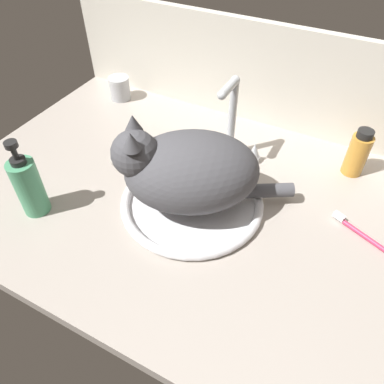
# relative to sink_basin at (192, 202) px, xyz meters

# --- Properties ---
(countertop) EXTENTS (1.13, 0.74, 0.03)m
(countertop) POSITION_rel_sink_basin_xyz_m (-0.02, 0.02, -0.02)
(countertop) COLOR #ADA399
(countertop) RESTS_ON ground
(backsplash_wall) EXTENTS (1.13, 0.02, 0.31)m
(backsplash_wall) POSITION_rel_sink_basin_xyz_m (-0.02, 0.40, 0.12)
(backsplash_wall) COLOR silver
(backsplash_wall) RESTS_ON ground
(sink_basin) EXTENTS (0.33, 0.33, 0.02)m
(sink_basin) POSITION_rel_sink_basin_xyz_m (0.00, 0.00, 0.00)
(sink_basin) COLOR white
(sink_basin) RESTS_ON countertop
(faucet) EXTENTS (0.17, 0.10, 0.22)m
(faucet) POSITION_rel_sink_basin_xyz_m (0.00, 0.20, 0.08)
(faucet) COLOR silver
(faucet) RESTS_ON countertop
(cat) EXTENTS (0.38, 0.32, 0.20)m
(cat) POSITION_rel_sink_basin_xyz_m (-0.01, -0.01, 0.10)
(cat) COLOR #4C4C51
(cat) RESTS_ON sink_basin
(soap_pump_bottle) EXTENTS (0.06, 0.06, 0.19)m
(soap_pump_bottle) POSITION_rel_sink_basin_xyz_m (-0.30, -0.17, 0.06)
(soap_pump_bottle) COLOR #4C9E70
(soap_pump_bottle) RESTS_ON countertop
(amber_bottle) EXTENTS (0.05, 0.05, 0.12)m
(amber_bottle) POSITION_rel_sink_basin_xyz_m (0.30, 0.29, 0.05)
(amber_bottle) COLOR gold
(amber_bottle) RESTS_ON countertop
(metal_jar) EXTENTS (0.06, 0.06, 0.07)m
(metal_jar) POSITION_rel_sink_basin_xyz_m (-0.42, 0.31, 0.03)
(metal_jar) COLOR #B2B5BA
(metal_jar) RESTS_ON countertop
(toothbrush) EXTENTS (0.18, 0.08, 0.02)m
(toothbrush) POSITION_rel_sink_basin_xyz_m (0.38, 0.08, -0.00)
(toothbrush) COLOR #D83359
(toothbrush) RESTS_ON countertop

